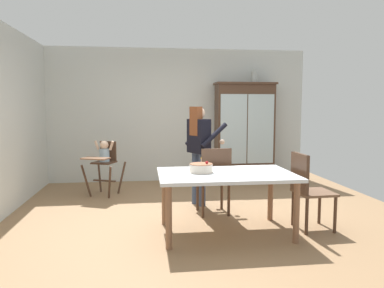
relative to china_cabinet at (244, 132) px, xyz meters
name	(u,v)px	position (x,y,z in m)	size (l,w,h in m)	color
ground_plane	(195,217)	(-1.34, -2.37, -1.01)	(6.24, 6.24, 0.00)	#93704C
wall_back	(178,115)	(-1.34, 0.26, 0.34)	(5.32, 0.06, 2.70)	silver
china_cabinet	(244,132)	(0.00, 0.00, 0.00)	(1.23, 0.48, 2.01)	#4C3323
ceramic_vase	(254,77)	(0.19, 0.00, 1.12)	(0.13, 0.13, 0.27)	#B2B7B2
high_chair_with_toddler	(104,158)	(-2.73, -0.90, -0.36)	(0.75, 0.82, 0.95)	#4C3323
adult_person	(199,143)	(-1.19, -1.73, -0.04)	(0.66, 0.65, 1.53)	#3D4C6B
dining_table	(226,180)	(-1.07, -3.05, -0.35)	(1.61, 1.04, 0.74)	silver
birthday_cake	(201,168)	(-1.36, -2.99, -0.22)	(0.28, 0.28, 0.19)	beige
dining_chair_far_side	(215,176)	(-1.06, -2.32, -0.46)	(0.47, 0.47, 0.96)	#4C3323
dining_chair_right_end	(307,186)	(-0.04, -3.06, -0.46)	(0.46, 0.46, 0.96)	#4C3323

